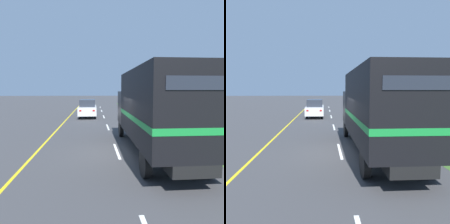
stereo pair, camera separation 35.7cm
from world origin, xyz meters
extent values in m
plane|color=#3D3D3F|center=(0.00, 0.00, 0.00)|extent=(200.00, 200.00, 0.00)
cube|color=yellow|center=(-3.70, 10.93, 0.00)|extent=(0.12, 51.03, 0.01)
cube|color=white|center=(0.00, 0.36, 0.00)|extent=(0.12, 2.60, 0.01)
cube|color=white|center=(0.00, 6.96, 0.00)|extent=(0.12, 2.60, 0.01)
cube|color=white|center=(0.00, 13.56, 0.00)|extent=(0.12, 2.60, 0.01)
cube|color=white|center=(0.00, 20.16, 0.00)|extent=(0.12, 2.60, 0.01)
cube|color=white|center=(0.00, 26.76, 0.00)|extent=(0.12, 2.60, 0.01)
cylinder|color=black|center=(0.59, 3.56, 0.50)|extent=(0.22, 1.00, 1.00)
cylinder|color=black|center=(2.71, 3.56, 0.50)|extent=(0.22, 1.00, 1.00)
cylinder|color=black|center=(0.59, -2.80, 0.50)|extent=(0.22, 1.00, 1.00)
cylinder|color=black|center=(2.71, -2.80, 0.50)|extent=(0.22, 1.00, 1.00)
cube|color=black|center=(1.65, 0.00, 0.68)|extent=(1.36, 8.48, 0.36)
cube|color=black|center=(1.65, -1.05, 2.25)|extent=(2.47, 6.38, 2.79)
cube|color=#198C38|center=(1.65, -1.05, 1.77)|extent=(2.49, 6.40, 0.20)
cube|color=#232833|center=(1.65, -4.25, 3.02)|extent=(1.85, 0.03, 0.36)
cube|color=black|center=(1.65, 3.19, 1.81)|extent=(2.37, 2.10, 1.90)
cube|color=#283342|center=(1.65, 4.25, 2.05)|extent=(2.10, 0.03, 0.85)
cylinder|color=black|center=(-2.44, 14.57, 0.33)|extent=(0.16, 0.66, 0.66)
cylinder|color=black|center=(-0.97, 14.57, 0.33)|extent=(0.16, 0.66, 0.66)
cylinder|color=black|center=(-2.44, 11.96, 0.33)|extent=(0.16, 0.66, 0.66)
cylinder|color=black|center=(-0.97, 11.96, 0.33)|extent=(0.16, 0.66, 0.66)
cube|color=white|center=(-1.70, 13.26, 0.74)|extent=(1.80, 4.22, 0.83)
cube|color=#282D38|center=(-1.70, 13.09, 1.51)|extent=(1.55, 2.32, 0.70)
cube|color=red|center=(-2.33, 11.14, 0.89)|extent=(0.20, 0.03, 0.14)
cube|color=red|center=(-1.07, 11.14, 0.89)|extent=(0.20, 0.03, 0.14)
cylinder|color=#9E9EA3|center=(5.14, 5.35, 1.37)|extent=(0.09, 0.09, 2.74)
cylinder|color=#9E9EA3|center=(6.44, 5.35, 1.37)|extent=(0.09, 0.09, 2.74)
cube|color=navy|center=(5.79, 5.35, 2.17)|extent=(1.86, 0.06, 1.15)
cube|color=navy|center=(6.43, 5.35, 2.92)|extent=(0.60, 0.06, 0.32)
cube|color=silver|center=(5.79, 5.32, 2.17)|extent=(1.45, 0.02, 0.21)
cylinder|color=brown|center=(9.27, 19.76, 0.91)|extent=(0.25, 0.25, 1.81)
sphere|color=#2D702D|center=(9.27, 19.76, 3.40)|extent=(3.97, 3.97, 3.97)
camera|label=1|loc=(-1.06, -9.57, 2.84)|focal=35.00mm
camera|label=2|loc=(-0.70, -9.60, 2.84)|focal=35.00mm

